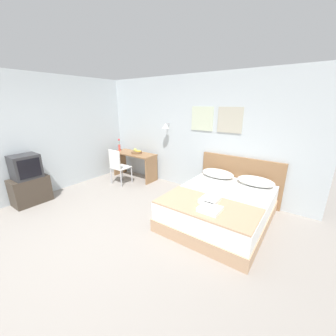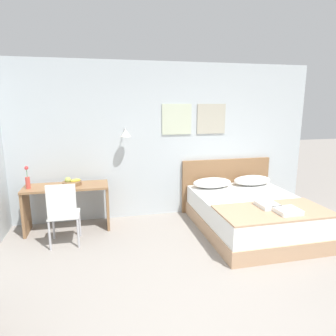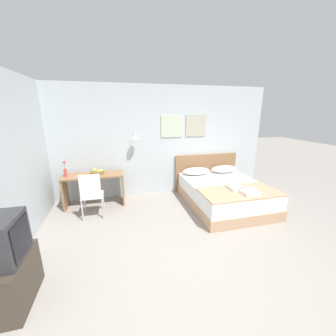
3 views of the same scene
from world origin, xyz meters
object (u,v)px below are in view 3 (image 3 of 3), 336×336
Objects in this scene: bed at (224,194)px; pillow_right at (224,169)px; headboard at (206,172)px; throw_blanket at (240,192)px; desk at (94,183)px; flower_vase at (65,171)px; folded_towel_mid_bed at (249,192)px; fruit_bowl at (97,172)px; desk_chair at (91,193)px; folded_towel_near_foot at (235,188)px; tv_stand at (9,282)px; pillow_left at (196,171)px.

pillow_right reaches higher than bed.
throw_blanket is (0.00, -1.59, 0.05)m from headboard.
desk is 0.64m from flower_vase.
folded_towel_mid_bed is 1.05× the size of fruit_bowl.
desk_chair is (-3.19, -0.64, -0.08)m from pillow_right.
bed is 1.55× the size of desk.
flower_vase is (-3.34, -0.35, 0.37)m from headboard.
flower_vase reaches higher than desk_chair.
bed is 2.87m from fruit_bowl.
desk_chair reaches higher than folded_towel_near_foot.
bed is 1.04m from headboard.
pillow_right is 1.00× the size of tv_stand.
headboard is 0.48m from pillow_left.
folded_towel_near_foot and folded_towel_mid_bed have the same top height.
flower_vase is (-3.34, 1.24, 0.32)m from throw_blanket.
throw_blanket is at bearing -90.00° from bed.
tv_stand is (-3.12, -2.43, -0.33)m from pillow_left.
folded_towel_mid_bed is 3.19m from fruit_bowl.
throw_blanket is at bearing -106.22° from pillow_right.
desk_chair reaches higher than throw_blanket.
pillow_right is (0.38, -0.27, 0.13)m from headboard.
desk reaches higher than tv_stand.
headboard is 2.76m from fruit_bowl.
throw_blanket is 4.80× the size of folded_towel_near_foot.
fruit_bowl reaches higher than pillow_left.
folded_towel_near_foot is at bearing 96.57° from throw_blanket.
pillow_left is at bearing 0.54° from fruit_bowl.
headboard reaches higher than pillow_left.
throw_blanket is 1.21× the size of desk.
desk_chair is (-2.92, 0.82, -0.04)m from folded_towel_mid_bed.
bed is 6.43× the size of folded_towel_mid_bed.
pillow_left is at bearing -145.12° from headboard.
headboard is at bearing 93.80° from folded_towel_mid_bed.
fruit_bowl is at bearing 153.20° from folded_towel_mid_bed.
folded_towel_near_foot is at bearing -92.10° from bed.
tv_stand is at bearing -160.31° from folded_towel_near_foot.
pillow_left is at bearing 1.59° from flower_vase.
desk_chair is (-2.42, -0.64, -0.08)m from pillow_left.
bed is 2.87× the size of pillow_left.
desk is 0.26m from fruit_bowl.
throw_blanket is at bearing 17.58° from tv_stand.
pillow_left is at bearing 0.95° from desk.
folded_towel_near_foot is at bearing 19.69° from tv_stand.
bed is 3.88m from tv_stand.
flower_vase is at bearing 168.74° from bed.
throw_blanket is 3.68m from tv_stand.
pillow_right is (0.38, 0.75, 0.35)m from bed.
pillow_right is at bearing 73.78° from throw_blanket.
bed is 5.74× the size of flower_vase.
folded_towel_mid_bed reaches higher than bed.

